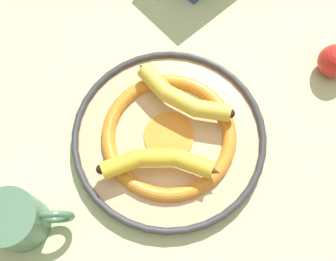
{
  "coord_description": "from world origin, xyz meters",
  "views": [
    {
      "loc": [
        0.15,
        0.22,
        0.7
      ],
      "look_at": [
        0.01,
        -0.0,
        0.04
      ],
      "focal_mm": 42.0,
      "sensor_mm": 36.0,
      "label": 1
    }
  ],
  "objects_px": {
    "coffee_mug": "(17,220)",
    "apple": "(335,61)",
    "decorative_bowl": "(168,134)",
    "banana_a": "(159,162)",
    "banana_b": "(181,97)"
  },
  "relations": [
    {
      "from": "banana_b",
      "to": "apple",
      "type": "bearing_deg",
      "value": 45.64
    },
    {
      "from": "banana_a",
      "to": "coffee_mug",
      "type": "distance_m",
      "value": 0.25
    },
    {
      "from": "apple",
      "to": "banana_a",
      "type": "bearing_deg",
      "value": -0.65
    },
    {
      "from": "coffee_mug",
      "to": "apple",
      "type": "xyz_separation_m",
      "value": [
        -0.66,
        0.05,
        -0.01
      ]
    },
    {
      "from": "banana_a",
      "to": "banana_b",
      "type": "bearing_deg",
      "value": -107.42
    },
    {
      "from": "banana_a",
      "to": "decorative_bowl",
      "type": "bearing_deg",
      "value": -103.85
    },
    {
      "from": "decorative_bowl",
      "to": "banana_b",
      "type": "xyz_separation_m",
      "value": [
        -0.05,
        -0.04,
        0.03
      ]
    },
    {
      "from": "banana_b",
      "to": "coffee_mug",
      "type": "relative_size",
      "value": 1.39
    },
    {
      "from": "decorative_bowl",
      "to": "banana_a",
      "type": "relative_size",
      "value": 1.94
    },
    {
      "from": "coffee_mug",
      "to": "apple",
      "type": "relative_size",
      "value": 1.76
    },
    {
      "from": "banana_a",
      "to": "apple",
      "type": "relative_size",
      "value": 2.42
    },
    {
      "from": "decorative_bowl",
      "to": "apple",
      "type": "bearing_deg",
      "value": 172.0
    },
    {
      "from": "banana_b",
      "to": "apple",
      "type": "relative_size",
      "value": 2.45
    },
    {
      "from": "decorative_bowl",
      "to": "apple",
      "type": "distance_m",
      "value": 0.36
    },
    {
      "from": "decorative_bowl",
      "to": "banana_a",
      "type": "height_order",
      "value": "banana_a"
    }
  ]
}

